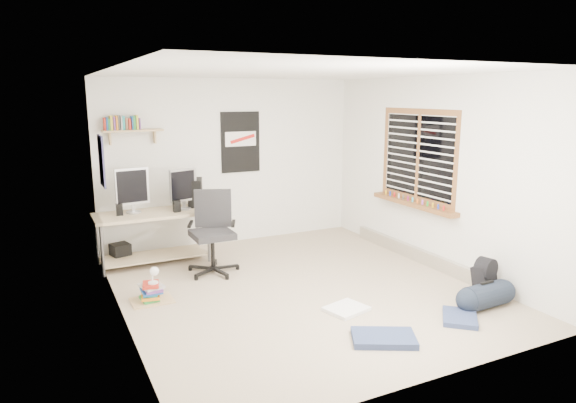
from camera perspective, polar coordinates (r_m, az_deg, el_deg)
name	(u,v)px	position (r m, az deg, el deg)	size (l,w,h in m)	color
floor	(299,289)	(6.19, 1.21, -9.67)	(4.00, 4.50, 0.01)	gray
ceiling	(300,72)	(5.77, 1.32, 14.22)	(4.00, 4.50, 0.01)	white
back_wall	(231,162)	(7.90, -6.33, 4.37)	(4.00, 0.01, 2.50)	silver
left_wall	(116,201)	(5.25, -18.53, 0.08)	(0.01, 4.50, 2.50)	silver
right_wall	(435,173)	(7.00, 16.01, 3.03)	(0.01, 4.50, 2.50)	silver
desk	(153,237)	(7.21, -14.73, -3.85)	(1.51, 0.66, 0.69)	tan
monitor_left	(133,197)	(7.13, -16.87, 0.53)	(0.44, 0.11, 0.49)	#B6B6BB
monitor_right	(184,195)	(7.17, -11.53, 0.70)	(0.41, 0.10, 0.45)	#9E9FA3
pc_tower	(195,193)	(7.40, -10.27, 0.93)	(0.18, 0.39, 0.40)	black
keyboard	(141,214)	(7.10, -16.04, -1.39)	(0.39, 0.14, 0.02)	black
speaker_left	(119,210)	(7.07, -18.22, -0.94)	(0.09, 0.09, 0.17)	black
speaker_right	(177,207)	(7.07, -12.26, -0.59)	(0.09, 0.09, 0.18)	black
office_chair	(212,236)	(6.63, -8.41, -3.82)	(0.70, 0.70, 1.07)	#252528
wall_shelf	(133,131)	(7.37, -16.86, 7.55)	(0.80, 0.22, 0.24)	tan
poster_back_wall	(241,142)	(7.89, -5.29, 6.58)	(0.62, 0.03, 0.92)	black
poster_left_wall	(102,161)	(6.39, -20.01, 4.25)	(0.02, 0.42, 0.60)	navy
window	(417,156)	(7.16, 14.16, 4.94)	(0.10, 1.50, 1.26)	brown
baseboard_heater	(412,252)	(7.44, 13.66, -5.51)	(0.08, 2.50, 0.18)	#B7B2A8
backpack	(485,281)	(6.26, 21.01, -8.24)	(0.27, 0.21, 0.36)	black
duffel_bag	(486,295)	(6.02, 21.15, -9.69)	(0.27, 0.27, 0.53)	black
tshirt	(346,309)	(5.62, 6.50, -11.77)	(0.42, 0.35, 0.04)	white
jeans_a	(384,338)	(5.04, 10.59, -14.70)	(0.58, 0.37, 0.06)	navy
jeans_b	(460,318)	(5.65, 18.55, -12.15)	(0.44, 0.33, 0.06)	navy
book_stack	(151,288)	(5.98, -14.94, -9.31)	(0.48, 0.39, 0.33)	brown
desk_lamp	(152,269)	(5.88, -14.83, -7.26)	(0.11, 0.18, 0.18)	white
subwoofer	(121,253)	(7.40, -18.11, -5.45)	(0.23, 0.23, 0.26)	black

